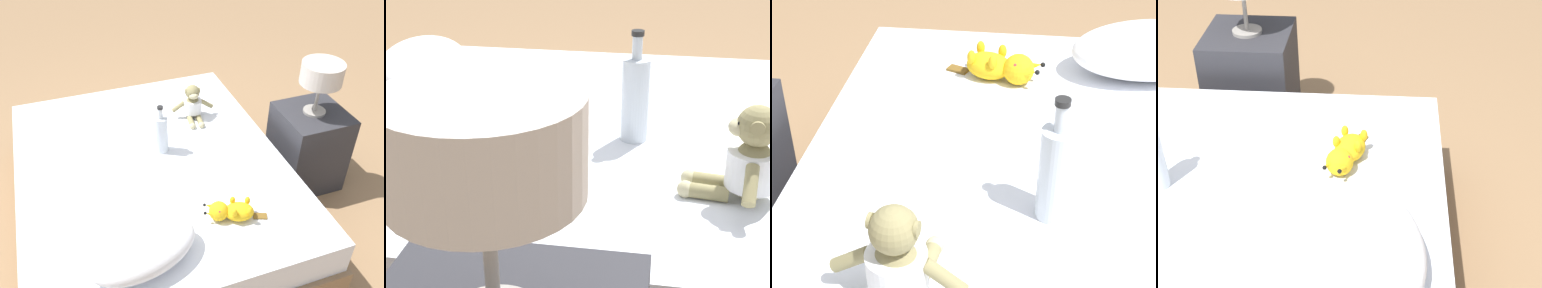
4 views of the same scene
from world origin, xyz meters
TOP-DOWN VIEW (x-y plane):
  - ground_plane at (0.00, 0.00)m, footprint 16.00×16.00m
  - bed at (0.00, 0.00)m, footprint 1.57×1.89m
  - pillow at (0.21, 0.67)m, footprint 0.58×0.42m
  - plush_yellow_creature at (-0.27, 0.56)m, footprint 0.33×0.17m
  - nightstand at (-1.07, 0.03)m, footprint 0.41×0.41m

SIDE VIEW (x-z plane):
  - ground_plane at x=0.00m, z-range 0.00..0.00m
  - bed at x=0.00m, z-range 0.00..0.41m
  - nightstand at x=-1.07m, z-range 0.00..0.56m
  - plush_yellow_creature at x=-0.27m, z-range 0.41..0.52m
  - pillow at x=0.21m, z-range 0.42..0.58m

